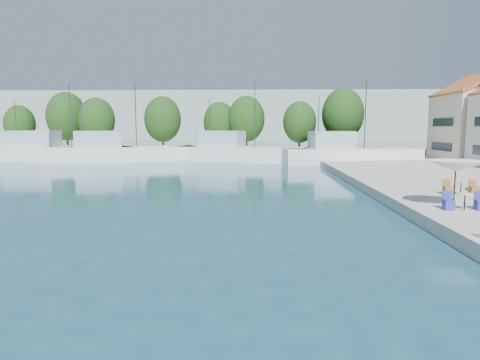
{
  "coord_description": "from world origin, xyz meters",
  "views": [
    {
      "loc": [
        -1.09,
        2.19,
        4.3
      ],
      "look_at": [
        -1.99,
        26.0,
        1.33
      ],
      "focal_mm": 32.0,
      "sensor_mm": 36.0,
      "label": 1
    }
  ],
  "objects_px": {
    "trawler_01": "(52,152)",
    "trawler_03": "(238,153)",
    "trawler_04": "(347,155)",
    "umbrella_white": "(456,166)",
    "trawler_02": "(118,153)"
  },
  "relations": [
    {
      "from": "trawler_01",
      "to": "trawler_03",
      "type": "bearing_deg",
      "value": -4.27
    },
    {
      "from": "trawler_04",
      "to": "trawler_01",
      "type": "bearing_deg",
      "value": 163.41
    },
    {
      "from": "trawler_02",
      "to": "trawler_04",
      "type": "relative_size",
      "value": 1.16
    },
    {
      "from": "trawler_01",
      "to": "trawler_03",
      "type": "xyz_separation_m",
      "value": [
        24.27,
        -0.75,
        0.0
      ]
    },
    {
      "from": "trawler_02",
      "to": "umbrella_white",
      "type": "distance_m",
      "value": 42.8
    },
    {
      "from": "trawler_04",
      "to": "umbrella_white",
      "type": "height_order",
      "value": "trawler_04"
    },
    {
      "from": "trawler_02",
      "to": "trawler_04",
      "type": "height_order",
      "value": "same"
    },
    {
      "from": "trawler_04",
      "to": "umbrella_white",
      "type": "xyz_separation_m",
      "value": [
        -1.46,
        -30.1,
        1.45
      ]
    },
    {
      "from": "trawler_04",
      "to": "umbrella_white",
      "type": "bearing_deg",
      "value": -102.01
    },
    {
      "from": "trawler_01",
      "to": "trawler_03",
      "type": "relative_size",
      "value": 1.15
    },
    {
      "from": "trawler_02",
      "to": "umbrella_white",
      "type": "bearing_deg",
      "value": -69.67
    },
    {
      "from": "trawler_01",
      "to": "trawler_02",
      "type": "relative_size",
      "value": 1.08
    },
    {
      "from": "trawler_03",
      "to": "trawler_01",
      "type": "bearing_deg",
      "value": -165.0
    },
    {
      "from": "trawler_02",
      "to": "trawler_03",
      "type": "height_order",
      "value": "same"
    },
    {
      "from": "trawler_02",
      "to": "umbrella_white",
      "type": "xyz_separation_m",
      "value": [
        26.58,
        -33.51,
        1.45
      ]
    }
  ]
}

